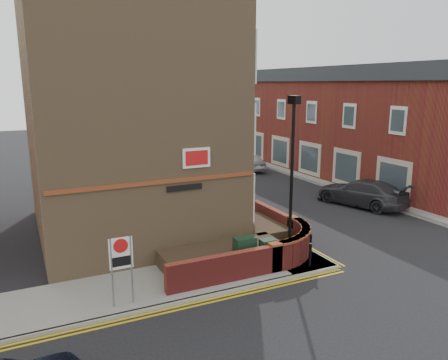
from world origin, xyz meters
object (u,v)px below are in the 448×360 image
lamppost (292,179)px  zone_sign (121,259)px  utility_cabinet_large (245,253)px  silver_car_near (203,177)px

lamppost → zone_sign: size_ratio=2.86×
lamppost → utility_cabinet_large: size_ratio=5.25×
zone_sign → utility_cabinet_large: bearing=9.7°
zone_sign → silver_car_near: 16.46m
lamppost → zone_sign: lamppost is taller
lamppost → zone_sign: bearing=-173.9°
lamppost → zone_sign: (-6.60, -0.70, -1.70)m
utility_cabinet_large → lamppost: bearing=-3.0°
utility_cabinet_large → zone_sign: 4.86m
utility_cabinet_large → silver_car_near: silver_car_near is taller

